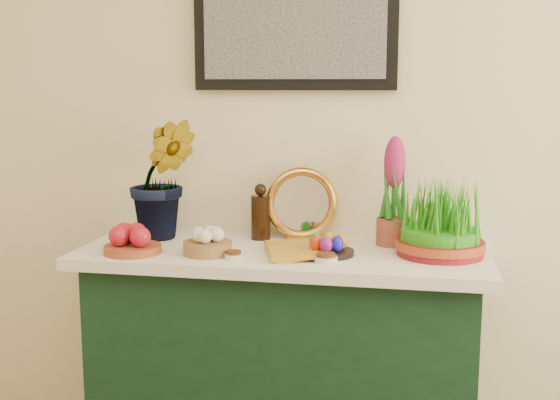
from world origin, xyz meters
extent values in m
cube|color=#FFEBBF|center=(0.00, 2.25, 1.35)|extent=(4.00, 0.04, 2.70)
cube|color=black|center=(-0.37, 2.23, 1.70)|extent=(0.74, 0.03, 0.54)
cube|color=#A5A5A5|center=(-0.37, 2.21, 1.70)|extent=(0.66, 0.01, 0.46)
cube|color=#12331D|center=(-0.37, 2.00, 0.42)|extent=(1.30, 0.45, 0.85)
cube|color=white|center=(-0.37, 2.00, 0.87)|extent=(1.40, 0.55, 0.04)
imported|color=#23711B|center=(-0.84, 2.10, 1.18)|extent=(0.36, 0.34, 0.58)
cylinder|color=#9A4326|center=(-0.86, 1.85, 0.90)|extent=(0.20, 0.20, 0.03)
cylinder|color=#A46C42|center=(-0.61, 1.89, 0.91)|extent=(0.22, 0.22, 0.04)
cylinder|color=black|center=(-0.48, 2.15, 0.97)|extent=(0.07, 0.07, 0.16)
sphere|color=black|center=(-0.48, 2.15, 1.07)|extent=(0.04, 0.04, 0.04)
cube|color=gold|center=(-0.34, 2.17, 0.90)|extent=(0.11, 0.07, 0.02)
torus|color=gold|center=(-0.34, 2.19, 1.02)|extent=(0.27, 0.12, 0.27)
cylinder|color=silver|center=(-0.34, 2.18, 1.02)|extent=(0.20, 0.07, 0.20)
imported|color=gold|center=(-0.41, 1.91, 0.91)|extent=(0.23, 0.28, 0.03)
cylinder|color=silver|center=(-0.51, 1.85, 0.90)|extent=(0.06, 0.06, 0.02)
cylinder|color=#592D14|center=(-0.51, 1.85, 0.91)|extent=(0.05, 0.05, 0.01)
cylinder|color=silver|center=(-0.21, 1.85, 0.90)|extent=(0.08, 0.08, 0.02)
cylinder|color=#592D14|center=(-0.21, 1.85, 0.91)|extent=(0.06, 0.06, 0.01)
cylinder|color=black|center=(-0.21, 1.95, 0.90)|extent=(0.18, 0.18, 0.02)
ellipsoid|color=red|center=(-0.25, 1.92, 0.93)|extent=(0.04, 0.04, 0.05)
ellipsoid|color=#1F1BC3|center=(-0.18, 1.92, 0.93)|extent=(0.04, 0.04, 0.05)
ellipsoid|color=gold|center=(-0.21, 1.99, 0.93)|extent=(0.04, 0.04, 0.05)
ellipsoid|color=#1C981B|center=(-0.26, 1.97, 0.93)|extent=(0.04, 0.04, 0.05)
ellipsoid|color=orange|center=(-0.17, 1.97, 0.93)|extent=(0.04, 0.04, 0.05)
ellipsoid|color=#8D197E|center=(-0.21, 1.91, 0.93)|extent=(0.04, 0.04, 0.05)
cylinder|color=brown|center=(0.00, 2.14, 0.94)|extent=(0.12, 0.12, 0.10)
ellipsoid|color=#BC256A|center=(0.00, 2.14, 1.18)|extent=(0.07, 0.07, 0.18)
cylinder|color=maroon|center=(0.15, 2.02, 0.92)|extent=(0.28, 0.28, 0.05)
cylinder|color=maroon|center=(0.15, 2.02, 0.93)|extent=(0.30, 0.30, 0.03)
camera|label=1|loc=(0.06, -0.31, 1.45)|focal=45.00mm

